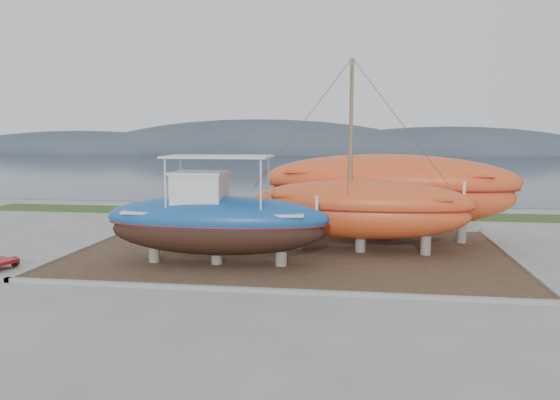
% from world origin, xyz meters
% --- Properties ---
extents(ground, '(140.00, 140.00, 0.00)m').
position_xyz_m(ground, '(0.00, 0.00, 0.00)').
color(ground, gray).
rests_on(ground, ground).
extents(dirt_patch, '(18.00, 12.00, 0.06)m').
position_xyz_m(dirt_patch, '(0.00, 4.00, 0.03)').
color(dirt_patch, '#422D1E').
rests_on(dirt_patch, ground).
extents(curb_frame, '(18.60, 12.60, 0.15)m').
position_xyz_m(curb_frame, '(0.00, 4.00, 0.07)').
color(curb_frame, gray).
rests_on(curb_frame, ground).
extents(grass_strip, '(44.00, 3.00, 0.08)m').
position_xyz_m(grass_strip, '(0.00, 15.50, 0.04)').
color(grass_strip, '#284219').
rests_on(grass_strip, ground).
extents(sea, '(260.00, 100.00, 0.04)m').
position_xyz_m(sea, '(0.00, 70.00, 0.00)').
color(sea, '#1C2638').
rests_on(sea, ground).
extents(mountain_ridge, '(200.00, 36.00, 20.00)m').
position_xyz_m(mountain_ridge, '(0.00, 125.00, 0.00)').
color(mountain_ridge, '#333D49').
rests_on(mountain_ridge, ground).
extents(blue_caique, '(8.81, 2.92, 4.21)m').
position_xyz_m(blue_caique, '(-2.58, 1.32, 2.16)').
color(blue_caique, '#174E94').
rests_on(blue_caique, dirt_patch).
extents(white_dinghy, '(4.75, 3.11, 1.34)m').
position_xyz_m(white_dinghy, '(-5.24, 4.97, 0.73)').
color(white_dinghy, silver).
rests_on(white_dinghy, dirt_patch).
extents(orange_sailboat, '(9.56, 3.39, 8.15)m').
position_xyz_m(orange_sailboat, '(2.95, 4.35, 4.13)').
color(orange_sailboat, '#D24A20').
rests_on(orange_sailboat, dirt_patch).
extents(orange_bare_hull, '(12.48, 5.36, 3.96)m').
position_xyz_m(orange_bare_hull, '(4.15, 7.53, 2.04)').
color(orange_bare_hull, '#D24A20').
rests_on(orange_bare_hull, dirt_patch).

